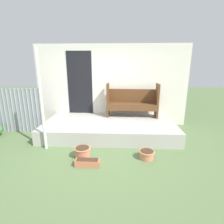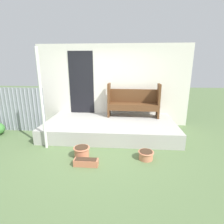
{
  "view_description": "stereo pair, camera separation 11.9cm",
  "coord_description": "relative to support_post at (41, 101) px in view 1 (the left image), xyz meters",
  "views": [
    {
      "loc": [
        0.49,
        -3.88,
        1.97
      ],
      "look_at": [
        0.28,
        0.32,
        0.83
      ],
      "focal_mm": 28.0,
      "sensor_mm": 36.0,
      "label": 1
    },
    {
      "loc": [
        0.6,
        -3.87,
        1.97
      ],
      "look_at": [
        0.28,
        0.32,
        0.83
      ],
      "focal_mm": 28.0,
      "sensor_mm": 36.0,
      "label": 2
    }
  ],
  "objects": [
    {
      "name": "fence_corrugated",
      "position": [
        -1.69,
        1.07,
        -0.51
      ],
      "size": [
        2.42,
        0.05,
        1.32
      ],
      "color": "gray",
      "rests_on": "ground_plane"
    },
    {
      "name": "planter_box_rect",
      "position": [
        1.14,
        -0.7,
        -1.1
      ],
      "size": [
        0.49,
        0.17,
        0.14
      ],
      "color": "#C67251",
      "rests_on": "ground_plane"
    },
    {
      "name": "house_wall",
      "position": [
        1.44,
        1.94,
        0.13
      ],
      "size": [
        4.92,
        0.08,
        2.6
      ],
      "color": "white",
      "rests_on": "ground_plane"
    },
    {
      "name": "bench",
      "position": [
        2.16,
        1.59,
        -0.29
      ],
      "size": [
        1.59,
        0.44,
        1.04
      ],
      "rotation": [
        0.0,
        0.0,
        -0.03
      ],
      "color": "brown",
      "rests_on": "porch_slab"
    },
    {
      "name": "flower_pot_left",
      "position": [
        0.98,
        -0.38,
        -1.04
      ],
      "size": [
        0.36,
        0.36,
        0.24
      ],
      "color": "tan",
      "rests_on": "ground_plane"
    },
    {
      "name": "support_post",
      "position": [
        0.0,
        0.0,
        0.0
      ],
      "size": [
        0.06,
        0.06,
        2.34
      ],
      "color": "white",
      "rests_on": "ground_plane"
    },
    {
      "name": "ground_plane",
      "position": [
        1.3,
        0.09,
        -1.17
      ],
      "size": [
        24.0,
        24.0,
        0.0
      ],
      "primitive_type": "plane",
      "color": "#5B7547"
    },
    {
      "name": "flower_pot_middle",
      "position": [
        2.37,
        -0.36,
        -1.07
      ],
      "size": [
        0.34,
        0.34,
        0.18
      ],
      "color": "tan",
      "rests_on": "ground_plane"
    },
    {
      "name": "porch_slab",
      "position": [
        1.48,
        1.0,
        -0.98
      ],
      "size": [
        3.72,
        1.82,
        0.38
      ],
      "color": "#B2AFA8",
      "rests_on": "ground_plane"
    }
  ]
}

